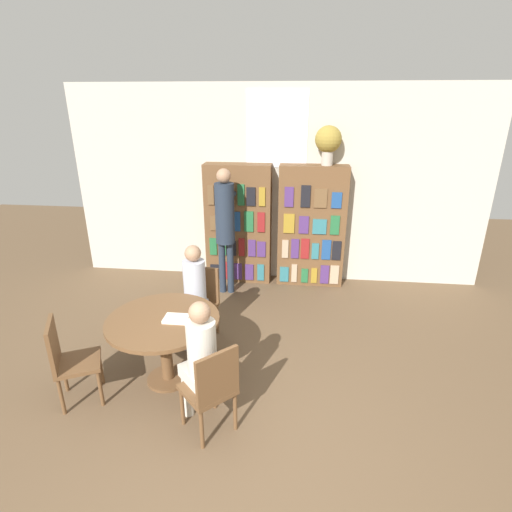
{
  "coord_description": "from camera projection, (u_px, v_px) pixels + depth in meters",
  "views": [
    {
      "loc": [
        0.38,
        -2.13,
        2.76
      ],
      "look_at": [
        -0.11,
        2.19,
        1.05
      ],
      "focal_mm": 28.0,
      "sensor_mm": 36.0,
      "label": 1
    }
  ],
  "objects": [
    {
      "name": "ground_plane",
      "position": [
        237.0,
        490.0,
        3.02
      ],
      "size": [
        16.0,
        16.0,
        0.0
      ],
      "primitive_type": "plane",
      "color": "brown"
    },
    {
      "name": "wall_back",
      "position": [
        276.0,
        186.0,
        6.17
      ],
      "size": [
        6.4,
        0.07,
        3.0
      ],
      "color": "beige",
      "rests_on": "ground_plane"
    },
    {
      "name": "bookshelf_left",
      "position": [
        238.0,
        224.0,
        6.26
      ],
      "size": [
        1.02,
        0.34,
        1.87
      ],
      "color": "brown",
      "rests_on": "ground_plane"
    },
    {
      "name": "bookshelf_right",
      "position": [
        311.0,
        227.0,
        6.14
      ],
      "size": [
        1.02,
        0.34,
        1.87
      ],
      "color": "brown",
      "rests_on": "ground_plane"
    },
    {
      "name": "flower_vase",
      "position": [
        328.0,
        141.0,
        5.66
      ],
      "size": [
        0.38,
        0.38,
        0.56
      ],
      "color": "#B7AD9E",
      "rests_on": "bookshelf_right"
    },
    {
      "name": "reading_table",
      "position": [
        164.0,
        330.0,
        4.0
      ],
      "size": [
        1.12,
        1.12,
        0.74
      ],
      "color": "brown",
      "rests_on": "ground_plane"
    },
    {
      "name": "chair_near_camera",
      "position": [
        68.0,
        358.0,
        3.76
      ],
      "size": [
        0.54,
        0.54,
        0.88
      ],
      "rotation": [
        0.0,
        0.0,
        -1.11
      ],
      "color": "brown",
      "rests_on": "ground_plane"
    },
    {
      "name": "chair_left_side",
      "position": [
        201.0,
        300.0,
        4.84
      ],
      "size": [
        0.46,
        0.46,
        0.88
      ],
      "rotation": [
        0.0,
        0.0,
        -3.31
      ],
      "color": "brown",
      "rests_on": "ground_plane"
    },
    {
      "name": "chair_far_side",
      "position": [
        212.0,
        387.0,
        3.38
      ],
      "size": [
        0.57,
        0.57,
        0.88
      ],
      "rotation": [
        0.0,
        0.0,
        0.77
      ],
      "color": "brown",
      "rests_on": "ground_plane"
    },
    {
      "name": "seated_reader_left",
      "position": [
        193.0,
        291.0,
        4.61
      ],
      "size": [
        0.31,
        0.39,
        1.24
      ],
      "rotation": [
        0.0,
        0.0,
        -3.31
      ],
      "color": "#B2B7C6",
      "rests_on": "ground_plane"
    },
    {
      "name": "seated_reader_right",
      "position": [
        200.0,
        356.0,
        3.43
      ],
      "size": [
        0.4,
        0.4,
        1.24
      ],
      "rotation": [
        0.0,
        0.0,
        0.77
      ],
      "color": "beige",
      "rests_on": "ground_plane"
    },
    {
      "name": "librarian_standing",
      "position": [
        225.0,
        220.0,
        5.73
      ],
      "size": [
        0.28,
        0.55,
        1.88
      ],
      "color": "#232D3D",
      "rests_on": "ground_plane"
    },
    {
      "name": "open_book_on_table",
      "position": [
        176.0,
        319.0,
        3.92
      ],
      "size": [
        0.24,
        0.18,
        0.03
      ],
      "color": "silver",
      "rests_on": "reading_table"
    }
  ]
}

